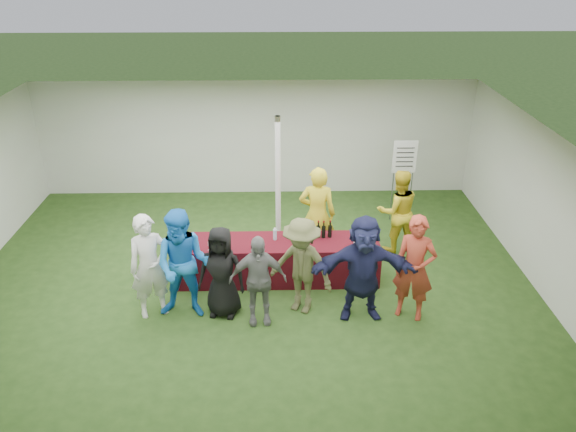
{
  "coord_description": "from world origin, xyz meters",
  "views": [
    {
      "loc": [
        0.47,
        -8.48,
        5.52
      ],
      "look_at": [
        0.66,
        0.13,
        1.25
      ],
      "focal_mm": 35.0,
      "sensor_mm": 36.0,
      "label": 1
    }
  ],
  "objects_px": {
    "wine_list_sign": "(404,163)",
    "customer_4": "(301,266)",
    "customer_0": "(150,267)",
    "customer_3": "(258,280)",
    "serving_table": "(277,260)",
    "customer_5": "(363,268)",
    "dump_bucket": "(368,242)",
    "customer_2": "(222,272)",
    "staff_back": "(397,211)",
    "customer_1": "(184,265)",
    "customer_6": "(414,268)",
    "staff_pourer": "(317,214)"
  },
  "relations": [
    {
      "from": "customer_6",
      "to": "customer_2",
      "type": "bearing_deg",
      "value": -159.97
    },
    {
      "from": "staff_pourer",
      "to": "customer_0",
      "type": "height_order",
      "value": "staff_pourer"
    },
    {
      "from": "customer_4",
      "to": "customer_1",
      "type": "bearing_deg",
      "value": -149.03
    },
    {
      "from": "customer_3",
      "to": "customer_6",
      "type": "xyz_separation_m",
      "value": [
        2.45,
        0.09,
        0.12
      ]
    },
    {
      "from": "dump_bucket",
      "to": "customer_4",
      "type": "height_order",
      "value": "customer_4"
    },
    {
      "from": "staff_pourer",
      "to": "customer_0",
      "type": "bearing_deg",
      "value": 38.87
    },
    {
      "from": "wine_list_sign",
      "to": "customer_0",
      "type": "relative_size",
      "value": 1.02
    },
    {
      "from": "customer_5",
      "to": "staff_back",
      "type": "bearing_deg",
      "value": 65.38
    },
    {
      "from": "staff_back",
      "to": "customer_1",
      "type": "distance_m",
      "value": 4.31
    },
    {
      "from": "customer_4",
      "to": "customer_5",
      "type": "height_order",
      "value": "customer_5"
    },
    {
      "from": "staff_pourer",
      "to": "customer_5",
      "type": "bearing_deg",
      "value": 115.08
    },
    {
      "from": "customer_2",
      "to": "customer_6",
      "type": "xyz_separation_m",
      "value": [
        3.03,
        -0.14,
        0.11
      ]
    },
    {
      "from": "serving_table",
      "to": "customer_5",
      "type": "height_order",
      "value": "customer_5"
    },
    {
      "from": "dump_bucket",
      "to": "customer_1",
      "type": "xyz_separation_m",
      "value": [
        -3.03,
        -0.83,
        0.09
      ]
    },
    {
      "from": "customer_1",
      "to": "staff_back",
      "type": "bearing_deg",
      "value": 34.15
    },
    {
      "from": "serving_table",
      "to": "customer_4",
      "type": "bearing_deg",
      "value": -67.89
    },
    {
      "from": "staff_pourer",
      "to": "customer_1",
      "type": "xyz_separation_m",
      "value": [
        -2.21,
        -1.75,
        -0.0
      ]
    },
    {
      "from": "staff_back",
      "to": "customer_4",
      "type": "relative_size",
      "value": 1.0
    },
    {
      "from": "customer_0",
      "to": "customer_3",
      "type": "xyz_separation_m",
      "value": [
        1.7,
        -0.25,
        -0.12
      ]
    },
    {
      "from": "serving_table",
      "to": "staff_pourer",
      "type": "height_order",
      "value": "staff_pourer"
    },
    {
      "from": "customer_1",
      "to": "customer_3",
      "type": "xyz_separation_m",
      "value": [
        1.16,
        -0.2,
        -0.17
      ]
    },
    {
      "from": "customer_0",
      "to": "staff_pourer",
      "type": "bearing_deg",
      "value": 6.94
    },
    {
      "from": "customer_5",
      "to": "wine_list_sign",
      "type": "bearing_deg",
      "value": 68.63
    },
    {
      "from": "wine_list_sign",
      "to": "customer_0",
      "type": "distance_m",
      "value": 5.75
    },
    {
      "from": "staff_back",
      "to": "customer_1",
      "type": "bearing_deg",
      "value": 21.22
    },
    {
      "from": "serving_table",
      "to": "dump_bucket",
      "type": "height_order",
      "value": "dump_bucket"
    },
    {
      "from": "customer_1",
      "to": "dump_bucket",
      "type": "bearing_deg",
      "value": 20.89
    },
    {
      "from": "customer_3",
      "to": "customer_5",
      "type": "bearing_deg",
      "value": -0.21
    },
    {
      "from": "customer_3",
      "to": "staff_pourer",
      "type": "bearing_deg",
      "value": 57.5
    },
    {
      "from": "wine_list_sign",
      "to": "customer_0",
      "type": "xyz_separation_m",
      "value": [
        -4.68,
        -3.31,
        -0.43
      ]
    },
    {
      "from": "staff_pourer",
      "to": "dump_bucket",
      "type": "bearing_deg",
      "value": 138.89
    },
    {
      "from": "serving_table",
      "to": "customer_6",
      "type": "xyz_separation_m",
      "value": [
        2.15,
        -1.16,
        0.51
      ]
    },
    {
      "from": "dump_bucket",
      "to": "customer_2",
      "type": "relative_size",
      "value": 0.17
    },
    {
      "from": "dump_bucket",
      "to": "customer_4",
      "type": "bearing_deg",
      "value": -147.57
    },
    {
      "from": "customer_1",
      "to": "customer_4",
      "type": "relative_size",
      "value": 1.12
    },
    {
      "from": "wine_list_sign",
      "to": "customer_4",
      "type": "xyz_separation_m",
      "value": [
        -2.29,
        -3.27,
        -0.48
      ]
    },
    {
      "from": "customer_4",
      "to": "serving_table",
      "type": "bearing_deg",
      "value": 140.48
    },
    {
      "from": "serving_table",
      "to": "customer_0",
      "type": "relative_size",
      "value": 2.04
    },
    {
      "from": "serving_table",
      "to": "customer_1",
      "type": "xyz_separation_m",
      "value": [
        -1.46,
        -1.05,
        0.56
      ]
    },
    {
      "from": "serving_table",
      "to": "customer_3",
      "type": "bearing_deg",
      "value": -103.32
    },
    {
      "from": "customer_3",
      "to": "customer_0",
      "type": "bearing_deg",
      "value": 167.61
    },
    {
      "from": "dump_bucket",
      "to": "customer_2",
      "type": "distance_m",
      "value": 2.58
    },
    {
      "from": "staff_pourer",
      "to": "customer_1",
      "type": "height_order",
      "value": "staff_pourer"
    },
    {
      "from": "customer_3",
      "to": "customer_4",
      "type": "height_order",
      "value": "customer_4"
    },
    {
      "from": "dump_bucket",
      "to": "serving_table",
      "type": "bearing_deg",
      "value": 172.03
    },
    {
      "from": "staff_back",
      "to": "customer_6",
      "type": "distance_m",
      "value": 2.18
    },
    {
      "from": "customer_2",
      "to": "customer_6",
      "type": "height_order",
      "value": "customer_6"
    },
    {
      "from": "customer_0",
      "to": "customer_6",
      "type": "relative_size",
      "value": 1.0
    },
    {
      "from": "staff_pourer",
      "to": "customer_4",
      "type": "relative_size",
      "value": 1.12
    },
    {
      "from": "dump_bucket",
      "to": "customer_1",
      "type": "bearing_deg",
      "value": -164.64
    }
  ]
}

